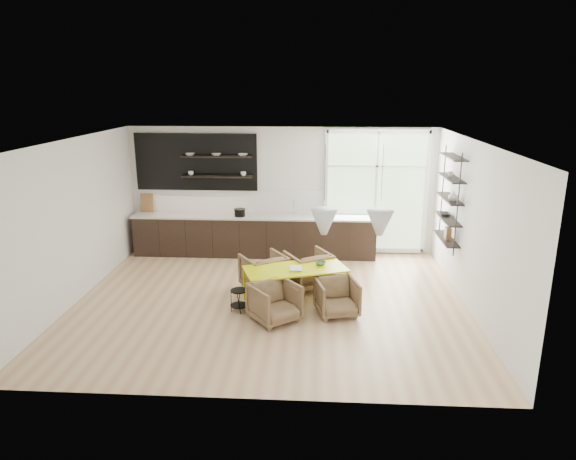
{
  "coord_description": "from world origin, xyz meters",
  "views": [
    {
      "loc": [
        0.85,
        -8.57,
        3.79
      ],
      "look_at": [
        0.3,
        0.6,
        1.19
      ],
      "focal_mm": 32.0,
      "sensor_mm": 36.0,
      "label": 1
    }
  ],
  "objects_px": {
    "dining_table": "(295,270)",
    "armchair_front_right": "(337,297)",
    "armchair_back_left": "(264,272)",
    "wire_stool": "(239,298)",
    "armchair_back_right": "(308,269)",
    "armchair_front_left": "(275,302)"
  },
  "relations": [
    {
      "from": "armchair_back_right",
      "to": "armchair_front_left",
      "type": "xyz_separation_m",
      "value": [
        -0.52,
        -1.54,
        -0.03
      ]
    },
    {
      "from": "dining_table",
      "to": "armchair_back_left",
      "type": "height_order",
      "value": "armchair_back_left"
    },
    {
      "from": "armchair_back_right",
      "to": "dining_table",
      "type": "bearing_deg",
      "value": 44.8
    },
    {
      "from": "armchair_back_left",
      "to": "armchair_back_right",
      "type": "distance_m",
      "value": 0.87
    },
    {
      "from": "armchair_back_left",
      "to": "wire_stool",
      "type": "bearing_deg",
      "value": 39.52
    },
    {
      "from": "dining_table",
      "to": "wire_stool",
      "type": "distance_m",
      "value": 1.11
    },
    {
      "from": "wire_stool",
      "to": "armchair_front_left",
      "type": "bearing_deg",
      "value": -27.54
    },
    {
      "from": "wire_stool",
      "to": "armchair_front_right",
      "type": "bearing_deg",
      "value": -1.01
    },
    {
      "from": "armchair_back_left",
      "to": "wire_stool",
      "type": "height_order",
      "value": "armchair_back_left"
    },
    {
      "from": "armchair_back_left",
      "to": "wire_stool",
      "type": "distance_m",
      "value": 1.08
    },
    {
      "from": "armchair_back_left",
      "to": "wire_stool",
      "type": "xyz_separation_m",
      "value": [
        -0.32,
        -1.03,
        -0.1
      ]
    },
    {
      "from": "armchair_back_right",
      "to": "armchair_front_right",
      "type": "bearing_deg",
      "value": 83.6
    },
    {
      "from": "armchair_back_right",
      "to": "armchair_back_left",
      "type": "bearing_deg",
      "value": -17.33
    },
    {
      "from": "armchair_back_right",
      "to": "wire_stool",
      "type": "xyz_separation_m",
      "value": [
        -1.17,
        -1.2,
        -0.1
      ]
    },
    {
      "from": "dining_table",
      "to": "wire_stool",
      "type": "height_order",
      "value": "dining_table"
    },
    {
      "from": "armchair_back_right",
      "to": "armchair_front_right",
      "type": "distance_m",
      "value": 1.34
    },
    {
      "from": "armchair_front_right",
      "to": "armchair_back_right",
      "type": "bearing_deg",
      "value": 98.08
    },
    {
      "from": "dining_table",
      "to": "armchair_front_right",
      "type": "xyz_separation_m",
      "value": [
        0.73,
        -0.48,
        -0.3
      ]
    },
    {
      "from": "armchair_back_left",
      "to": "armchair_front_left",
      "type": "xyz_separation_m",
      "value": [
        0.33,
        -1.36,
        -0.02
      ]
    },
    {
      "from": "armchair_back_left",
      "to": "armchair_front_left",
      "type": "distance_m",
      "value": 1.4
    },
    {
      "from": "dining_table",
      "to": "armchair_front_right",
      "type": "bearing_deg",
      "value": -52.47
    },
    {
      "from": "armchair_front_left",
      "to": "armchair_back_left",
      "type": "bearing_deg",
      "value": 65.24
    }
  ]
}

